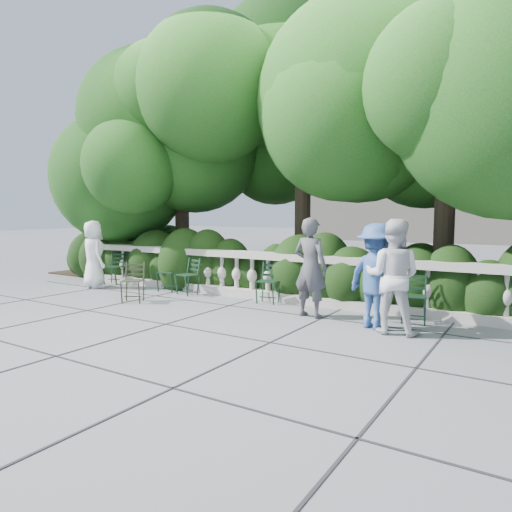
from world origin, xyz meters
The scene contains 14 objects.
ground centered at (0.00, 0.00, 0.00)m, with size 90.00×90.00×0.00m, color #5A5C63.
balustrade centered at (0.00, 1.80, 0.49)m, with size 12.00×0.44×1.00m.
shrub_hedge centered at (0.00, 3.00, 0.00)m, with size 15.00×2.60×1.70m, color black, non-canonical shape.
tree_canopy centered at (0.69, 3.19, 3.96)m, with size 15.04×6.52×6.78m.
chair_a centered at (-2.06, 1.18, 0.00)m, with size 0.44×0.48×0.84m, color black, non-canonical shape.
chair_b centered at (-4.63, 1.34, 0.00)m, with size 0.44×0.48×0.84m, color black, non-canonical shape.
chair_c centered at (-2.70, 1.30, 0.00)m, with size 0.44×0.48×0.84m, color black, non-canonical shape.
chair_e centered at (0.03, 1.30, 0.00)m, with size 0.44×0.48×0.84m, color black, non-canonical shape.
chair_f centered at (2.95, 1.16, 0.00)m, with size 0.44×0.48×0.84m, color black, non-canonical shape.
chair_weathered centered at (-2.32, -0.08, 0.00)m, with size 0.44×0.48×0.84m, color black, non-canonical shape.
person_businessman centered at (-4.62, 0.84, 0.82)m, with size 0.81×0.52×1.65m, color white.
person_woman_grey centered at (1.26, 0.79, 0.88)m, with size 0.64×0.42×1.75m, color #404045.
person_casual_man centered at (2.79, 0.46, 0.87)m, with size 0.85×0.66×1.74m, color silver.
person_older_blue centered at (2.50, 0.60, 0.84)m, with size 1.08×0.62×1.67m, color #2E4D8A.
Camera 1 is at (4.70, -6.43, 1.82)m, focal length 32.00 mm.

